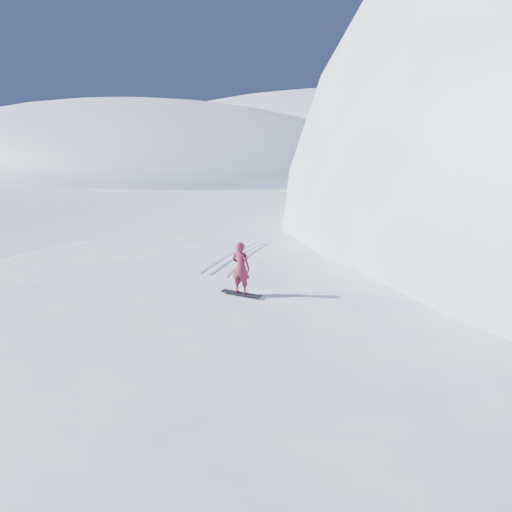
% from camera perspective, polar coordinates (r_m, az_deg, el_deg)
% --- Properties ---
extents(ground, '(400.00, 400.00, 0.00)m').
position_cam_1_polar(ground, '(17.14, -4.29, -11.61)').
color(ground, white).
rests_on(ground, ground).
extents(near_ridge, '(36.00, 28.00, 4.80)m').
position_cam_1_polar(near_ridge, '(18.99, 3.46, -8.75)').
color(near_ridge, white).
rests_on(near_ridge, ground).
extents(far_ridge_a, '(120.00, 70.00, 28.00)m').
position_cam_1_polar(far_ridge_a, '(107.33, -17.06, 10.83)').
color(far_ridge_a, white).
rests_on(far_ridge_a, ground).
extents(far_ridge_c, '(140.00, 90.00, 36.00)m').
position_cam_1_polar(far_ridge_c, '(132.04, 9.07, 12.10)').
color(far_ridge_c, white).
rests_on(far_ridge_c, ground).
extents(wind_bumps, '(16.00, 14.40, 1.00)m').
position_cam_1_polar(wind_bumps, '(19.00, -2.00, -8.71)').
color(wind_bumps, white).
rests_on(wind_bumps, ground).
extents(snowboard, '(1.50, 0.38, 0.02)m').
position_cam_1_polar(snowboard, '(15.61, -1.88, -4.70)').
color(snowboard, black).
rests_on(snowboard, near_ridge).
extents(snowboarder, '(0.69, 0.48, 1.80)m').
position_cam_1_polar(snowboarder, '(15.32, -1.91, -1.50)').
color(snowboarder, maroon).
rests_on(snowboarder, snowboard).
extents(vapor_plume, '(10.02, 8.02, 7.01)m').
position_cam_1_polar(vapor_plume, '(80.85, -19.72, 9.22)').
color(vapor_plume, white).
rests_on(vapor_plume, ground).
extents(board_tracks, '(2.36, 5.91, 0.04)m').
position_cam_1_polar(board_tracks, '(20.35, -2.31, 0.20)').
color(board_tracks, silver).
rests_on(board_tracks, ground).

